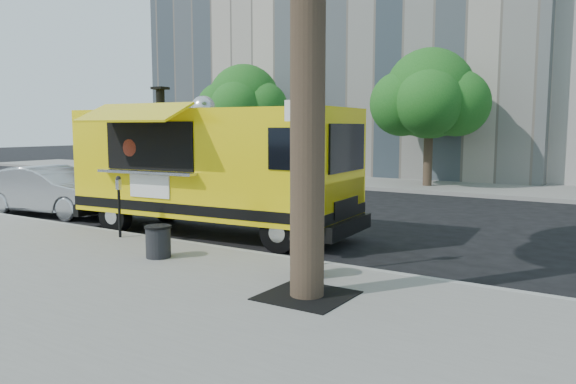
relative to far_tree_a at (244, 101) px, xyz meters
The scene contains 13 objects.
ground 16.30m from the far_tree_a, 50.89° to the right, with size 120.00×120.00×0.00m, color black.
sidewalk 19.48m from the far_tree_a, 58.47° to the right, with size 60.00×6.00×0.15m, color gray.
curb 16.99m from the far_tree_a, 52.92° to the right, with size 60.00×0.14×0.16m, color #999993.
far_sidewalk 10.73m from the far_tree_a, ahead, with size 60.00×5.00×0.15m, color gray.
tree_well 20.00m from the far_tree_a, 50.16° to the right, with size 1.20×1.20×0.02m, color black.
far_tree_a is the anchor object (origin of this frame).
far_tree_b 9.01m from the far_tree_a, ahead, with size 3.60×3.60×5.50m.
sign_post 18.14m from the far_tree_a, 50.17° to the right, with size 0.28×0.06×3.00m.
parking_meter 15.59m from the far_tree_a, 62.85° to the right, with size 0.11×0.11×1.33m.
food_truck 14.35m from the far_tree_a, 55.81° to the right, with size 7.17×3.68×3.47m.
sedan 12.57m from the far_tree_a, 79.79° to the right, with size 1.49×4.27×1.41m, color #A9ABB0.
trash_bin_left 17.48m from the far_tree_a, 57.99° to the right, with size 0.49×0.49×0.59m.
trash_bin_right 18.93m from the far_tree_a, 49.73° to the right, with size 0.53×0.53×0.64m.
Camera 1 is at (6.57, -9.43, 2.54)m, focal length 35.00 mm.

